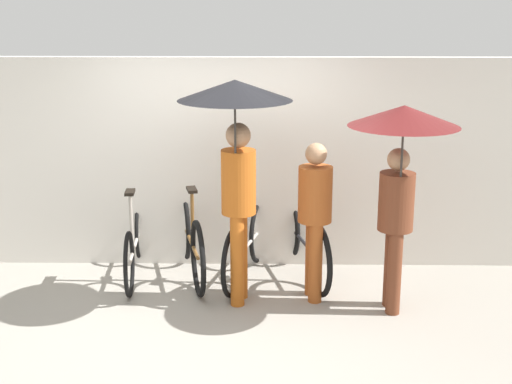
{
  "coord_description": "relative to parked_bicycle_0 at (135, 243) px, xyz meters",
  "views": [
    {
      "loc": [
        0.51,
        -5.63,
        2.81
      ],
      "look_at": [
        0.39,
        0.98,
        1.0
      ],
      "focal_mm": 50.0,
      "sensor_mm": 36.0,
      "label": 1
    }
  ],
  "objects": [
    {
      "name": "parked_bicycle_2",
      "position": [
        1.17,
        -0.04,
        0.01
      ],
      "size": [
        0.56,
        1.62,
        1.11
      ],
      "rotation": [
        0.0,
        0.0,
        1.32
      ],
      "color": "black",
      "rests_on": "ground"
    },
    {
      "name": "ground_plane",
      "position": [
        0.88,
        -1.33,
        -0.35
      ],
      "size": [
        30.0,
        30.0,
        0.0
      ],
      "primitive_type": "plane",
      "color": "gray"
    },
    {
      "name": "back_wall",
      "position": [
        0.88,
        0.39,
        0.76
      ],
      "size": [
        10.53,
        0.12,
        2.23
      ],
      "color": "silver",
      "rests_on": "ground"
    },
    {
      "name": "pedestrian_leading",
      "position": [
        1.1,
        -0.74,
        1.32
      ],
      "size": [
        1.01,
        1.01,
        2.13
      ],
      "rotation": [
        0.0,
        0.0,
        2.99
      ],
      "color": "#B25619",
      "rests_on": "ground"
    },
    {
      "name": "pedestrian_trailing",
      "position": [
        2.53,
        -0.9,
        1.15
      ],
      "size": [
        0.96,
        0.96,
        1.93
      ],
      "rotation": [
        0.0,
        0.0,
        3.14
      ],
      "color": "brown",
      "rests_on": "ground"
    },
    {
      "name": "parked_bicycle_1",
      "position": [
        0.58,
        0.0,
        0.04
      ],
      "size": [
        0.58,
        1.76,
        0.99
      ],
      "rotation": [
        0.0,
        0.0,
        1.81
      ],
      "color": "black",
      "rests_on": "ground"
    },
    {
      "name": "parked_bicycle_0",
      "position": [
        0.0,
        0.0,
        0.0
      ],
      "size": [
        0.44,
        1.7,
        1.11
      ],
      "rotation": [
        0.0,
        0.0,
        1.65
      ],
      "color": "black",
      "rests_on": "ground"
    },
    {
      "name": "pedestrian_center",
      "position": [
        1.82,
        -0.56,
        0.53
      ],
      "size": [
        0.32,
        0.32,
        1.53
      ],
      "rotation": [
        0.0,
        0.0,
        3.27
      ],
      "color": "#9E4C1E",
      "rests_on": "ground"
    },
    {
      "name": "parked_bicycle_3",
      "position": [
        1.75,
        0.05,
        0.02
      ],
      "size": [
        0.58,
        1.78,
        0.97
      ],
      "rotation": [
        0.0,
        0.0,
        1.81
      ],
      "color": "black",
      "rests_on": "ground"
    }
  ]
}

